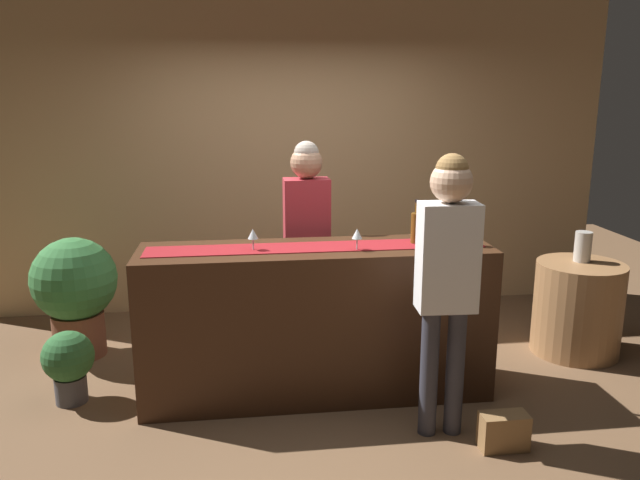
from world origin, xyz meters
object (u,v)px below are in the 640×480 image
object	(u,v)px
bartender	(307,228)
customer_sipping	(447,266)
vase_on_side_table	(583,247)
round_side_table	(577,308)
handbag	(504,431)
wine_glass_near_customer	(357,234)
potted_plant_tall	(75,289)
wine_glass_mid_counter	(253,235)
potted_plant_small	(68,362)
wine_bottle_clear	(460,228)
wine_bottle_amber	(416,227)

from	to	relation	value
bartender	customer_sipping	xyz separation A→B (m)	(0.69, -1.21, 0.02)
vase_on_side_table	bartender	bearing A→B (deg)	177.37
round_side_table	handbag	bearing A→B (deg)	-131.97
wine_glass_near_customer	potted_plant_tall	distance (m)	2.34
customer_sipping	handbag	bearing A→B (deg)	-32.55
customer_sipping	handbag	xyz separation A→B (m)	(0.32, -0.22, -0.96)
wine_glass_mid_counter	customer_sipping	world-z (taller)	customer_sipping
round_side_table	vase_on_side_table	world-z (taller)	vase_on_side_table
vase_on_side_table	potted_plant_tall	size ratio (longest dim) A/B	0.25
vase_on_side_table	potted_plant_small	distance (m)	3.91
customer_sipping	potted_plant_tall	distance (m)	2.94
bartender	round_side_table	xyz separation A→B (m)	(2.15, -0.16, -0.68)
wine_glass_near_customer	potted_plant_small	bearing A→B (deg)	174.63
wine_bottle_clear	vase_on_side_table	bearing A→B (deg)	23.62
wine_glass_mid_counter	round_side_table	xyz separation A→B (m)	(2.57, 0.45, -0.78)
wine_bottle_clear	wine_glass_near_customer	size ratio (longest dim) A/B	2.10
potted_plant_tall	bartender	bearing A→B (deg)	-9.19
potted_plant_small	handbag	world-z (taller)	potted_plant_small
vase_on_side_table	wine_glass_mid_counter	bearing A→B (deg)	-168.93
bartender	potted_plant_tall	world-z (taller)	bartender
bartender	handbag	world-z (taller)	bartender
round_side_table	vase_on_side_table	bearing A→B (deg)	64.04
wine_bottle_amber	bartender	world-z (taller)	bartender
wine_glass_mid_counter	potted_plant_tall	world-z (taller)	wine_glass_mid_counter
wine_bottle_clear	customer_sipping	distance (m)	0.65
bartender	potted_plant_tall	bearing A→B (deg)	-9.93
customer_sipping	wine_bottle_clear	bearing A→B (deg)	67.22
customer_sipping	round_side_table	bearing A→B (deg)	38.58
wine_glass_mid_counter	wine_glass_near_customer	bearing A→B (deg)	-6.91
wine_bottle_amber	potted_plant_tall	xyz separation A→B (m)	(-2.48, 0.85, -0.61)
bartender	potted_plant_small	world-z (taller)	bartender
wine_glass_near_customer	handbag	xyz separation A→B (m)	(0.75, -0.74, -1.04)
customer_sipping	potted_plant_tall	xyz separation A→B (m)	(-2.48, 1.50, -0.52)
round_side_table	potted_plant_small	size ratio (longest dim) A/B	1.47
potted_plant_tall	potted_plant_small	distance (m)	0.85
potted_plant_small	round_side_table	bearing A→B (deg)	5.26
vase_on_side_table	potted_plant_tall	world-z (taller)	vase_on_side_table
potted_plant_tall	vase_on_side_table	bearing A→B (deg)	-5.61
wine_bottle_clear	wine_glass_mid_counter	size ratio (longest dim) A/B	2.10
wine_bottle_amber	wine_glass_mid_counter	xyz separation A→B (m)	(-1.10, -0.05, -0.01)
potted_plant_tall	potted_plant_small	size ratio (longest dim) A/B	1.90
bartender	potted_plant_small	distance (m)	1.90
wine_glass_near_customer	potted_plant_small	xyz separation A→B (m)	(-1.92, 0.18, -0.86)
potted_plant_tall	wine_glass_mid_counter	bearing A→B (deg)	-33.13
wine_bottle_amber	vase_on_side_table	size ratio (longest dim) A/B	1.26
wine_bottle_amber	customer_sipping	world-z (taller)	customer_sipping
wine_bottle_clear	vase_on_side_table	world-z (taller)	wine_bottle_clear
potted_plant_small	wine_glass_mid_counter	bearing A→B (deg)	-4.54
bartender	round_side_table	size ratio (longest dim) A/B	2.30
wine_glass_near_customer	vase_on_side_table	size ratio (longest dim) A/B	0.60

